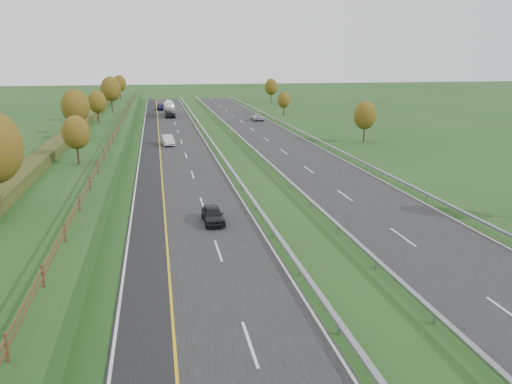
# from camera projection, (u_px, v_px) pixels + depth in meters

# --- Properties ---
(ground) EXTENTS (400.00, 400.00, 0.00)m
(ground) POSITION_uv_depth(u_px,v_px,m) (239.00, 159.00, 66.53)
(ground) COLOR #1C4317
(ground) RESTS_ON ground
(near_carriageway) EXTENTS (10.50, 200.00, 0.04)m
(near_carriageway) POSITION_uv_depth(u_px,v_px,m) (177.00, 155.00, 69.74)
(near_carriageway) COLOR black
(near_carriageway) RESTS_ON ground
(far_carriageway) EXTENTS (10.50, 200.00, 0.04)m
(far_carriageway) POSITION_uv_depth(u_px,v_px,m) (291.00, 151.00, 72.86)
(far_carriageway) COLOR black
(far_carriageway) RESTS_ON ground
(hard_shoulder) EXTENTS (3.00, 200.00, 0.04)m
(hard_shoulder) POSITION_uv_depth(u_px,v_px,m) (149.00, 156.00, 69.03)
(hard_shoulder) COLOR black
(hard_shoulder) RESTS_ON ground
(lane_markings) EXTENTS (26.75, 200.00, 0.01)m
(lane_markings) POSITION_uv_depth(u_px,v_px,m) (222.00, 153.00, 70.83)
(lane_markings) COLOR silver
(lane_markings) RESTS_ON near_carriageway
(embankment_left) EXTENTS (12.00, 200.00, 2.00)m
(embankment_left) POSITION_uv_depth(u_px,v_px,m) (79.00, 151.00, 67.03)
(embankment_left) COLOR #1C4317
(embankment_left) RESTS_ON ground
(hedge_left) EXTENTS (2.20, 180.00, 1.10)m
(hedge_left) POSITION_uv_depth(u_px,v_px,m) (62.00, 140.00, 66.25)
(hedge_left) COLOR #273314
(hedge_left) RESTS_ON embankment_left
(fence_left) EXTENTS (0.12, 189.06, 1.20)m
(fence_left) POSITION_uv_depth(u_px,v_px,m) (112.00, 138.00, 67.04)
(fence_left) COLOR #422B19
(fence_left) RESTS_ON embankment_left
(median_barrier_near) EXTENTS (0.32, 200.00, 0.71)m
(median_barrier_near) POSITION_uv_depth(u_px,v_px,m) (217.00, 149.00, 70.66)
(median_barrier_near) COLOR gray
(median_barrier_near) RESTS_ON ground
(median_barrier_far) EXTENTS (0.32, 200.00, 0.71)m
(median_barrier_far) POSITION_uv_depth(u_px,v_px,m) (252.00, 148.00, 71.63)
(median_barrier_far) COLOR gray
(median_barrier_far) RESTS_ON ground
(outer_barrier_far) EXTENTS (0.32, 200.00, 0.71)m
(outer_barrier_far) POSITION_uv_depth(u_px,v_px,m) (328.00, 145.00, 73.80)
(outer_barrier_far) COLOR gray
(outer_barrier_far) RESTS_ON ground
(trees_left) EXTENTS (6.64, 164.30, 7.66)m
(trees_left) POSITION_uv_depth(u_px,v_px,m) (74.00, 113.00, 62.51)
(trees_left) COLOR #2D2116
(trees_left) RESTS_ON embankment_left
(trees_far) EXTENTS (8.45, 118.60, 7.12)m
(trees_far) POSITION_uv_depth(u_px,v_px,m) (316.00, 103.00, 101.94)
(trees_far) COLOR #2D2116
(trees_far) RESTS_ON ground
(road_tanker) EXTENTS (2.40, 11.22, 3.46)m
(road_tanker) POSITION_uv_depth(u_px,v_px,m) (169.00, 108.00, 115.89)
(road_tanker) COLOR silver
(road_tanker) RESTS_ON near_carriageway
(car_dark_near) EXTENTS (1.74, 4.07, 1.37)m
(car_dark_near) POSITION_uv_depth(u_px,v_px,m) (213.00, 215.00, 40.71)
(car_dark_near) COLOR black
(car_dark_near) RESTS_ON near_carriageway
(car_silver_mid) EXTENTS (2.27, 4.89, 1.55)m
(car_silver_mid) POSITION_uv_depth(u_px,v_px,m) (167.00, 140.00, 77.16)
(car_silver_mid) COLOR silver
(car_silver_mid) RESTS_ON near_carriageway
(car_small_far) EXTENTS (2.54, 5.42, 1.53)m
(car_small_far) POSITION_uv_depth(u_px,v_px,m) (161.00, 107.00, 129.25)
(car_small_far) COLOR #141440
(car_small_far) RESTS_ON near_carriageway
(car_oncoming) EXTENTS (2.32, 4.90, 1.35)m
(car_oncoming) POSITION_uv_depth(u_px,v_px,m) (257.00, 117.00, 107.82)
(car_oncoming) COLOR silver
(car_oncoming) RESTS_ON far_carriageway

